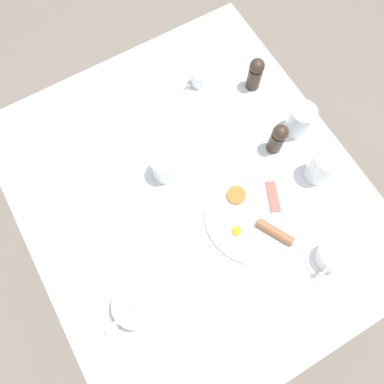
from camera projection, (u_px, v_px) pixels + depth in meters
The scene contains 15 objects.
ground_plane at pixel (192, 243), 1.83m from camera, with size 8.00×8.00×0.00m, color #70665B.
table at pixel (192, 202), 1.17m from camera, with size 0.96×1.10×0.77m.
breakfast_plate at pixel (255, 216), 1.07m from camera, with size 0.29×0.29×0.04m.
teapot_near at pixel (138, 305), 0.95m from camera, with size 0.21×0.12×0.13m.
teacup_with_saucer_left at pixel (332, 257), 1.01m from camera, with size 0.13×0.13×0.07m.
water_glass_tall at pixel (322, 166), 1.07m from camera, with size 0.08×0.08×0.11m.
water_glass_short at pixel (164, 166), 1.07m from camera, with size 0.08×0.08×0.10m.
wine_glass_spare at pixel (300, 120), 1.12m from camera, with size 0.08×0.08×0.11m.
creamer_jug at pixel (199, 77), 1.19m from camera, with size 0.08×0.06×0.06m.
pepper_grinder at pixel (255, 73), 1.16m from camera, with size 0.05×0.05×0.12m.
salt_grinder at pixel (278, 138), 1.09m from camera, with size 0.05×0.05×0.12m.
napkin_folded at pixel (119, 138), 1.15m from camera, with size 0.12×0.17×0.01m.
fork_by_plate at pixel (235, 319), 0.99m from camera, with size 0.16×0.11×0.00m.
knife_by_plate at pixel (64, 203), 1.09m from camera, with size 0.18×0.13×0.00m.
spoon_for_tea at pixel (212, 126), 1.17m from camera, with size 0.02×0.16×0.00m.
Camera 1 is at (0.17, 0.30, 1.81)m, focal length 35.00 mm.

